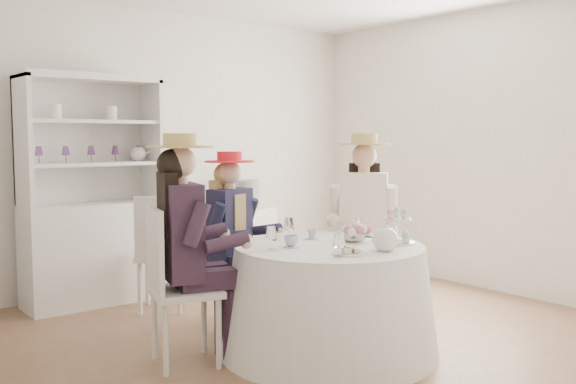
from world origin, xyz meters
TOP-DOWN VIEW (x-y plane):
  - ground at (0.00, 0.00)m, footprint 4.50×4.50m
  - wall_back at (0.00, 2.00)m, footprint 4.50×0.00m
  - wall_front at (0.00, -2.00)m, footprint 4.50×0.00m
  - wall_right at (2.25, 0.00)m, footprint 0.00×4.50m
  - tea_table at (-0.18, -0.58)m, footprint 1.49×1.49m
  - hutch at (-0.94, 1.70)m, footprint 1.35×0.86m
  - side_table at (0.71, 1.70)m, footprint 0.61×0.61m
  - hatbox at (0.71, 1.70)m, footprint 0.37×0.37m
  - guest_left at (-1.07, -0.17)m, footprint 0.61×0.57m
  - guest_mid at (-0.33, 0.39)m, footprint 0.52×0.56m
  - guest_right at (0.65, -0.08)m, footprint 0.64×0.63m
  - spare_chair at (-0.61, 1.05)m, footprint 0.57×0.57m
  - teacup_a at (-0.45, -0.50)m, footprint 0.10×0.10m
  - teacup_b at (-0.12, -0.32)m, footprint 0.09×0.09m
  - teacup_c at (0.11, -0.48)m, footprint 0.09×0.09m
  - flower_bowl at (0.05, -0.58)m, footprint 0.29×0.29m
  - flower_arrangement at (0.05, -0.61)m, footprint 0.17×0.17m
  - table_teapot at (-0.05, -0.98)m, footprint 0.23×0.17m
  - sandwich_plate at (-0.31, -0.91)m, footprint 0.23×0.23m
  - cupcake_stand at (0.23, -0.82)m, footprint 0.25×0.25m
  - stemware_set at (-0.18, -0.58)m, footprint 0.88×0.85m

SIDE VIEW (x-z plane):
  - ground at x=0.00m, z-range 0.00..0.00m
  - side_table at x=0.71m, z-range 0.00..0.74m
  - tea_table at x=-0.18m, z-range 0.00..0.74m
  - spare_chair at x=-0.61m, z-range 0.04..1.03m
  - hutch at x=-0.94m, z-range -0.29..1.72m
  - sandwich_plate at x=-0.31m, z-range 0.73..0.78m
  - flower_bowl at x=0.05m, z-range 0.74..0.80m
  - guest_mid at x=-0.33m, z-range 0.09..1.45m
  - teacup_b at x=-0.12m, z-range 0.74..0.81m
  - teacup_c at x=0.11m, z-range 0.74..0.81m
  - teacup_a at x=-0.45m, z-range 0.74..0.82m
  - table_teapot at x=-0.05m, z-range 0.73..0.91m
  - stemware_set at x=-0.18m, z-range 0.74..0.89m
  - flower_arrangement at x=0.05m, z-range 0.79..0.86m
  - cupcake_stand at x=0.23m, z-range 0.71..0.95m
  - guest_left at x=-1.07m, z-range 0.10..1.60m
  - guest_right at x=0.65m, z-range 0.10..1.60m
  - hatbox at x=0.71m, z-range 0.74..1.03m
  - wall_back at x=0.00m, z-range -0.90..3.60m
  - wall_front at x=0.00m, z-range -0.90..3.60m
  - wall_right at x=2.25m, z-range -0.90..3.60m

